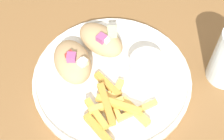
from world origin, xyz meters
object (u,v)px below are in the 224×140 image
at_px(plate, 112,77).
at_px(pita_sandwich_far, 101,39).
at_px(sauce_ramekin, 147,66).
at_px(fries_pile, 113,106).
at_px(pita_sandwich_near, 73,61).

xyz_separation_m(plate, pita_sandwich_far, (-0.07, 0.03, 0.03)).
bearing_deg(plate, pita_sandwich_far, 158.87).
distance_m(pita_sandwich_far, sauce_ramekin, 0.11).
bearing_deg(fries_pile, pita_sandwich_near, -177.48).
bearing_deg(plate, fries_pile, -36.58).
bearing_deg(pita_sandwich_far, pita_sandwich_near, -92.38).
bearing_deg(plate, sauce_ramekin, 58.44).
bearing_deg(pita_sandwich_far, fries_pile, -38.94).
relative_size(pita_sandwich_near, fries_pile, 0.85).
height_order(pita_sandwich_near, fries_pile, pita_sandwich_near).
bearing_deg(sauce_ramekin, plate, -121.56).
relative_size(pita_sandwich_near, pita_sandwich_far, 1.05).
distance_m(plate, fries_pile, 0.07).
bearing_deg(fries_pile, plate, 143.42).
height_order(plate, pita_sandwich_near, pita_sandwich_near).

